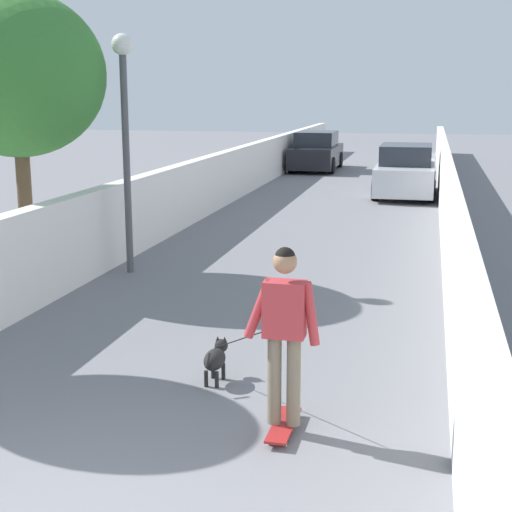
% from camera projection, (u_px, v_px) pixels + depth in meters
% --- Properties ---
extents(ground_plane, '(80.00, 80.00, 0.00)m').
position_uv_depth(ground_plane, '(319.00, 220.00, 18.59)').
color(ground_plane, slate).
extents(wall_left, '(48.00, 0.30, 1.47)m').
position_uv_depth(wall_left, '(176.00, 198.00, 17.19)').
color(wall_left, silver).
rests_on(wall_left, ground).
extents(fence_right, '(48.00, 0.30, 1.35)m').
position_uv_depth(fence_right, '(449.00, 210.00, 15.88)').
color(fence_right, silver).
rests_on(fence_right, ground).
extents(tree_left_near, '(2.96, 2.96, 4.77)m').
position_uv_depth(tree_left_near, '(17.00, 75.00, 12.60)').
color(tree_left_near, brown).
rests_on(tree_left_near, ground).
extents(lamp_post, '(0.36, 0.36, 4.06)m').
position_uv_depth(lamp_post, '(125.00, 110.00, 12.71)').
color(lamp_post, '#4C4C51').
rests_on(lamp_post, ground).
extents(skateboard, '(0.80, 0.21, 0.08)m').
position_uv_depth(skateboard, '(284.00, 425.00, 7.05)').
color(skateboard, maroon).
rests_on(skateboard, ground).
extents(person_skateboarder, '(0.22, 0.71, 1.68)m').
position_uv_depth(person_skateboarder, '(284.00, 322.00, 6.83)').
color(person_skateboarder, '#726651').
rests_on(person_skateboarder, skateboard).
extents(dog, '(1.37, 1.08, 1.06)m').
position_uv_depth(dog, '(216.00, 358.00, 8.22)').
color(dog, black).
rests_on(dog, ground).
extents(car_near, '(4.21, 1.80, 1.54)m').
position_uv_depth(car_near, '(405.00, 172.00, 22.90)').
color(car_near, silver).
rests_on(car_near, ground).
extents(car_far, '(4.19, 1.80, 1.54)m').
position_uv_depth(car_far, '(316.00, 152.00, 30.33)').
color(car_far, black).
rests_on(car_far, ground).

